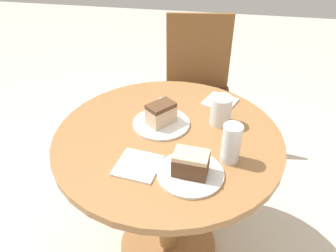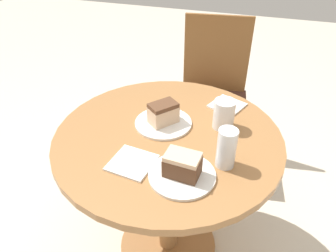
{
  "view_description": "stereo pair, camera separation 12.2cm",
  "coord_description": "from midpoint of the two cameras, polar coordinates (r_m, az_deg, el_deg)",
  "views": [
    {
      "loc": [
        0.18,
        -0.98,
        1.46
      ],
      "look_at": [
        0.0,
        0.0,
        0.74
      ],
      "focal_mm": 35.0,
      "sensor_mm": 36.0,
      "label": 1
    },
    {
      "loc": [
        0.3,
        -0.95,
        1.46
      ],
      "look_at": [
        0.0,
        0.0,
        0.74
      ],
      "focal_mm": 35.0,
      "sensor_mm": 36.0,
      "label": 2
    }
  ],
  "objects": [
    {
      "name": "napkin_side",
      "position": [
        1.45,
        6.68,
        4.13
      ],
      "size": [
        0.17,
        0.17,
        0.01
      ],
      "rotation": [
        0.0,
        0.0,
        -0.4
      ],
      "color": "white",
      "rests_on": "table"
    },
    {
      "name": "cake_slice_far",
      "position": [
        1.05,
        0.64,
        -6.63
      ],
      "size": [
        0.12,
        0.08,
        0.08
      ],
      "rotation": [
        0.0,
        0.0,
        1.49
      ],
      "color": "brown",
      "rests_on": "plate_far"
    },
    {
      "name": "chair",
      "position": [
        2.01,
        3.38,
        5.94
      ],
      "size": [
        0.46,
        0.46,
        0.9
      ],
      "rotation": [
        0.0,
        0.0,
        0.13
      ],
      "color": "brown",
      "rests_on": "ground_plane"
    },
    {
      "name": "glass_water",
      "position": [
        1.1,
        7.81,
        -3.47
      ],
      "size": [
        0.07,
        0.07,
        0.14
      ],
      "color": "silver",
      "rests_on": "table"
    },
    {
      "name": "fork",
      "position": [
        1.41,
        -5.2,
        3.35
      ],
      "size": [
        0.07,
        0.16,
        0.0
      ],
      "rotation": [
        0.0,
        0.0,
        1.21
      ],
      "color": "silver",
      "rests_on": "table"
    },
    {
      "name": "ground_plane",
      "position": [
        1.76,
        -2.12,
        -20.12
      ],
      "size": [
        8.0,
        8.0,
        0.0
      ],
      "primitive_type": "plane",
      "color": "beige"
    },
    {
      "name": "cake_slice_near",
      "position": [
        1.27,
        -3.97,
        2.1
      ],
      "size": [
        0.12,
        0.13,
        0.08
      ],
      "rotation": [
        0.0,
        0.0,
        5.58
      ],
      "color": "beige",
      "rests_on": "plate_near"
    },
    {
      "name": "table",
      "position": [
        1.36,
        -2.59,
        -7.55
      ],
      "size": [
        0.87,
        0.87,
        0.7
      ],
      "color": "#9E6B3D",
      "rests_on": "ground_plane"
    },
    {
      "name": "plate_near",
      "position": [
        1.3,
        -3.89,
        0.37
      ],
      "size": [
        0.23,
        0.23,
        0.01
      ],
      "color": "silver",
      "rests_on": "table"
    },
    {
      "name": "glass_lemonade",
      "position": [
        1.29,
        6.52,
        2.43
      ],
      "size": [
        0.08,
        0.08,
        0.12
      ],
      "color": "beige",
      "rests_on": "table"
    },
    {
      "name": "plate_far",
      "position": [
        1.08,
        0.63,
        -8.4
      ],
      "size": [
        0.22,
        0.22,
        0.01
      ],
      "color": "silver",
      "rests_on": "table"
    },
    {
      "name": "napkin_stack",
      "position": [
        1.12,
        -8.42,
        -6.93
      ],
      "size": [
        0.16,
        0.16,
        0.01
      ],
      "rotation": [
        0.0,
        0.0,
        -0.13
      ],
      "color": "white",
      "rests_on": "table"
    }
  ]
}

